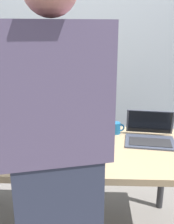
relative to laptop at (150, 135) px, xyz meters
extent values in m
cube|color=#9E8460|center=(-0.56, -0.13, -0.06)|extent=(1.59, 0.81, 0.04)
cylinder|color=#2D2D30|center=(0.17, 0.21, -0.43)|extent=(0.06, 0.06, 0.68)
cube|color=#383D4C|center=(-0.01, -0.05, -0.04)|extent=(0.37, 0.28, 0.01)
cube|color=#232326|center=(-0.01, -0.07, -0.03)|extent=(0.31, 0.18, 0.00)
cube|color=#383D4C|center=(0.01, 0.10, 0.06)|extent=(0.35, 0.10, 0.19)
cube|color=black|center=(0.01, 0.09, 0.06)|extent=(0.32, 0.09, 0.17)
cylinder|color=#472B14|center=(-0.79, -0.03, 0.06)|extent=(0.06, 0.06, 0.20)
cone|color=#472B14|center=(-0.79, -0.03, 0.17)|extent=(0.06, 0.06, 0.02)
cylinder|color=#472B14|center=(-0.79, -0.03, 0.21)|extent=(0.03, 0.03, 0.06)
cylinder|color=#BFB74C|center=(-0.79, -0.03, 0.25)|extent=(0.03, 0.03, 0.01)
cylinder|color=pink|center=(-0.79, -0.03, 0.07)|extent=(0.06, 0.06, 0.07)
cylinder|color=brown|center=(-0.71, -0.10, 0.06)|extent=(0.07, 0.07, 0.21)
cone|color=brown|center=(-0.71, -0.10, 0.17)|extent=(0.07, 0.07, 0.02)
cylinder|color=brown|center=(-0.71, -0.10, 0.22)|extent=(0.03, 0.03, 0.07)
cylinder|color=#BFB74C|center=(-0.71, -0.10, 0.27)|extent=(0.03, 0.03, 0.01)
cylinder|color=#A2B376|center=(-0.71, -0.10, 0.07)|extent=(0.07, 0.07, 0.07)
cylinder|color=#1E5123|center=(-0.57, -0.06, 0.05)|extent=(0.06, 0.06, 0.18)
cone|color=#1E5123|center=(-0.57, -0.06, 0.15)|extent=(0.06, 0.06, 0.02)
cylinder|color=#1E5123|center=(-0.57, -0.06, 0.20)|extent=(0.02, 0.02, 0.08)
cylinder|color=#BFB74C|center=(-0.57, -0.06, 0.24)|extent=(0.03, 0.03, 0.01)
cylinder|color=#5FA856|center=(-0.57, -0.06, 0.06)|extent=(0.06, 0.06, 0.06)
cube|color=#594C6B|center=(-0.56, -0.75, 0.48)|extent=(0.50, 0.34, 0.57)
cylinder|color=#19598C|center=(-0.24, 0.12, 0.00)|extent=(0.07, 0.07, 0.09)
torus|color=#19598C|center=(-0.20, 0.12, 0.01)|extent=(0.06, 0.01, 0.06)
cube|color=#99A3AD|center=(-0.56, 0.77, 0.53)|extent=(6.00, 0.10, 2.60)
camera|label=1|loc=(-0.38, -1.82, 0.74)|focal=43.08mm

